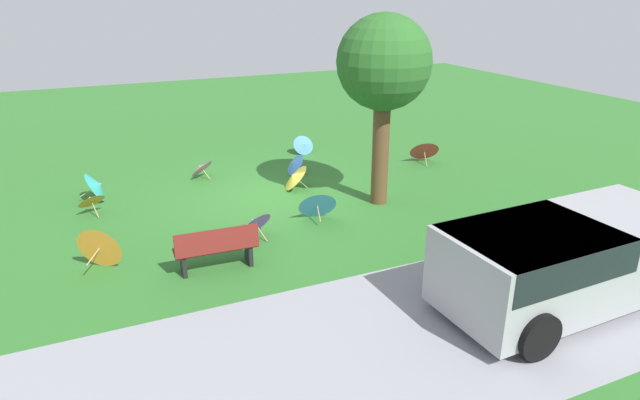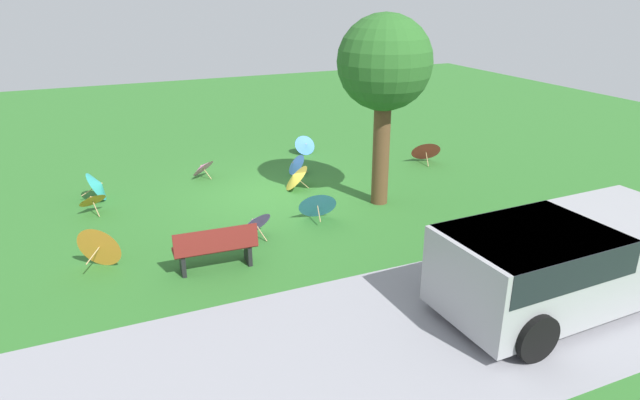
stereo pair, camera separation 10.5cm
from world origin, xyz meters
The scene contains 15 objects.
ground centered at (0.00, 0.00, 0.00)m, with size 40.00×40.00×0.00m, color #2D6B28.
road_strip centered at (0.00, 6.84, 0.00)m, with size 40.00×4.17×0.01m, color gray.
van_dark centered at (-2.63, 7.06, 0.91)m, with size 4.66×2.24×1.53m.
park_bench centered at (2.39, 3.44, 0.47)m, with size 1.62×0.56×0.90m.
shade_tree centered at (-2.26, 1.57, 3.41)m, with size 2.25×2.25×4.62m.
parasol_pink_0 centered at (1.43, -2.13, 0.33)m, with size 0.91×0.90×0.61m.
parasol_red_0 centered at (-5.25, -0.84, 0.42)m, with size 1.09×0.98×0.81m.
parasol_orange_0 centered at (4.44, -0.54, 0.38)m, with size 0.80×0.76×0.63m.
parasol_yellow_0 centered at (-0.66, -0.22, 0.35)m, with size 0.86×0.98×0.71m.
parasol_blue_0 centered at (-2.20, -3.21, 0.31)m, with size 0.68×0.69×0.62m.
parasol_purple_1 centered at (1.26, 2.27, 0.34)m, with size 0.92×0.83×0.68m.
parasol_orange_1 centered at (4.40, 2.40, 0.46)m, with size 0.97×0.90×0.92m.
parasol_teal_0 centered at (4.22, -1.48, 0.40)m, with size 0.78×0.89×0.80m.
parasol_blue_1 centered at (-0.38, 1.95, 0.41)m, with size 1.01×0.84×0.83m.
parasol_blue_2 centered at (-1.11, -1.38, 0.32)m, with size 0.68×0.67×0.63m.
Camera 1 is at (4.52, 13.03, 5.19)m, focal length 31.25 mm.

